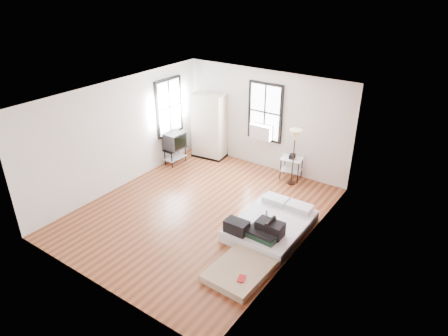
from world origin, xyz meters
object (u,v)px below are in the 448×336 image
Objects in this scene: mattress_main at (270,225)px; tv_stand at (175,142)px; side_table at (292,162)px; floor_lamp at (295,138)px; wardrobe at (209,126)px; mattress_bare at (252,256)px.

mattress_main is 4.24m from tv_stand.
floor_lamp reaches higher than side_table.
wardrobe reaches higher than floor_lamp.
mattress_main is at bearing -73.60° from side_table.
side_table is 3.40m from tv_stand.
side_table reaches higher than mattress_bare.
side_table is at bearing 120.63° from floor_lamp.
tv_stand reaches higher than side_table.
tv_stand is (-4.15, 2.51, 0.57)m from mattress_bare.
mattress_bare is at bearing -76.83° from floor_lamp.
mattress_main is at bearing -75.26° from floor_lamp.
floor_lamp is (-0.78, 3.32, 1.18)m from mattress_bare.
mattress_bare is 4.88m from tv_stand.
wardrobe reaches higher than tv_stand.
tv_stand reaches higher than mattress_main.
tv_stand is at bearing 159.69° from mattress_main.
mattress_main is 1.00× the size of wardrobe.
side_table is (-0.73, 2.48, 0.33)m from mattress_main.
tv_stand is at bearing -124.90° from wardrobe.
wardrobe is 2.88m from floor_lamp.
wardrobe is at bearing 144.56° from mattress_main.
mattress_bare is 2.56× the size of side_table.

